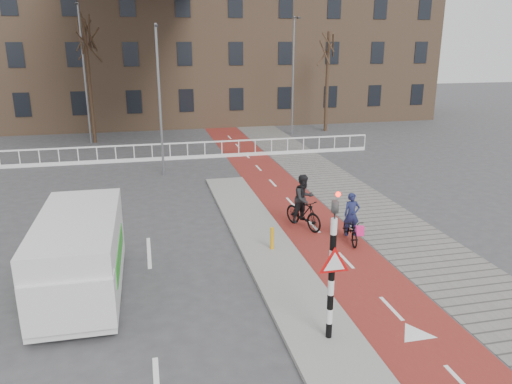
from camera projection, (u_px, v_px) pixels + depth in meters
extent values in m
plane|color=#38383A|center=(323.00, 296.00, 13.43)|extent=(120.00, 120.00, 0.00)
cube|color=maroon|center=(278.00, 189.00, 23.06)|extent=(2.50, 60.00, 0.01)
cube|color=slate|center=(335.00, 185.00, 23.66)|extent=(3.00, 60.00, 0.01)
cube|color=gray|center=(263.00, 241.00, 16.99)|extent=(1.80, 16.00, 0.12)
cylinder|color=black|center=(331.00, 280.00, 10.98)|extent=(0.14, 0.14, 2.88)
imported|color=black|center=(335.00, 201.00, 10.44)|extent=(0.13, 0.16, 0.80)
cylinder|color=#FF0C05|center=(338.00, 194.00, 10.25)|extent=(0.11, 0.02, 0.11)
cylinder|color=orange|center=(272.00, 238.00, 16.08)|extent=(0.12, 0.12, 0.73)
imported|color=black|center=(351.00, 230.00, 16.93)|extent=(0.78, 1.68, 0.85)
imported|color=#1A1F48|center=(352.00, 214.00, 16.77)|extent=(0.58, 0.42, 1.48)
cube|color=#F3227E|center=(360.00, 231.00, 16.39)|extent=(0.28, 0.20, 0.32)
imported|color=black|center=(303.00, 213.00, 18.12)|extent=(1.23, 1.95, 1.13)
imported|color=black|center=(304.00, 199.00, 17.96)|extent=(1.06, 0.96, 1.78)
cube|color=silver|center=(80.00, 253.00, 13.32)|extent=(2.07, 5.08, 2.02)
cube|color=#249520|center=(40.00, 260.00, 13.13)|extent=(0.05, 3.24, 0.55)
cube|color=#249520|center=(120.00, 253.00, 13.56)|extent=(0.05, 3.24, 0.55)
cube|color=black|center=(68.00, 276.00, 11.17)|extent=(1.82, 0.07, 0.90)
cylinder|color=black|center=(37.00, 317.00, 11.77)|extent=(0.26, 0.71, 0.71)
cylinder|color=black|center=(112.00, 309.00, 12.12)|extent=(0.26, 0.71, 0.71)
cylinder|color=black|center=(59.00, 257.00, 14.99)|extent=(0.26, 0.71, 0.71)
cylinder|color=black|center=(118.00, 252.00, 15.34)|extent=(0.26, 0.71, 0.71)
cube|color=silver|center=(134.00, 145.00, 27.92)|extent=(28.00, 0.08, 0.08)
cube|color=silver|center=(135.00, 160.00, 28.17)|extent=(28.00, 0.10, 0.20)
cube|color=#7F6047|center=(155.00, 47.00, 40.85)|extent=(46.00, 10.00, 12.00)
cylinder|color=#322316|center=(89.00, 83.00, 32.32)|extent=(0.24, 0.24, 7.87)
cylinder|color=#322316|center=(327.00, 83.00, 36.65)|extent=(0.26, 0.26, 7.17)
cylinder|color=slate|center=(160.00, 102.00, 24.32)|extent=(0.12, 0.12, 7.36)
cylinder|color=slate|center=(85.00, 75.00, 32.01)|extent=(0.12, 0.12, 8.82)
cylinder|color=slate|center=(293.00, 77.00, 35.16)|extent=(0.12, 0.12, 8.14)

